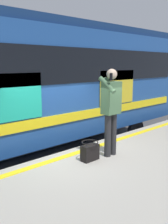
# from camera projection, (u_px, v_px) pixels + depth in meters

# --- Properties ---
(ground_plane) EXTENTS (24.47, 24.47, 0.00)m
(ground_plane) POSITION_uv_depth(u_px,v_px,m) (69.00, 190.00, 6.01)
(ground_plane) COLOR #3D3D3F
(platform) EXTENTS (15.46, 4.68, 1.03)m
(platform) POSITION_uv_depth(u_px,v_px,m) (158.00, 212.00, 4.24)
(platform) COLOR #9E998E
(platform) RESTS_ON ground
(safety_line) EXTENTS (15.16, 0.16, 0.01)m
(safety_line) POSITION_uv_depth(u_px,v_px,m) (77.00, 153.00, 5.60)
(safety_line) COLOR yellow
(safety_line) RESTS_ON platform
(track_rail_near) EXTENTS (20.10, 0.08, 0.16)m
(track_rail_near) POSITION_uv_depth(u_px,v_px,m) (36.00, 169.00, 7.02)
(track_rail_near) COLOR slate
(track_rail_near) RESTS_ON ground
(track_rail_far) EXTENTS (20.10, 0.08, 0.16)m
(track_rail_far) POSITION_uv_depth(u_px,v_px,m) (11.00, 156.00, 8.05)
(track_rail_far) COLOR slate
(track_rail_far) RESTS_ON ground
(train_carriage) EXTENTS (10.14, 3.11, 3.98)m
(train_carriage) POSITION_uv_depth(u_px,v_px,m) (40.00, 79.00, 7.54)
(train_carriage) COLOR #1E478C
(train_carriage) RESTS_ON ground
(passenger) EXTENTS (0.57, 0.55, 1.85)m
(passenger) POSITION_uv_depth(u_px,v_px,m) (111.00, 105.00, 5.26)
(passenger) COLOR #262628
(passenger) RESTS_ON platform
(handbag) EXTENTS (0.38, 0.34, 0.40)m
(handbag) POSITION_uv_depth(u_px,v_px,m) (90.00, 152.00, 5.14)
(handbag) COLOR black
(handbag) RESTS_ON platform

